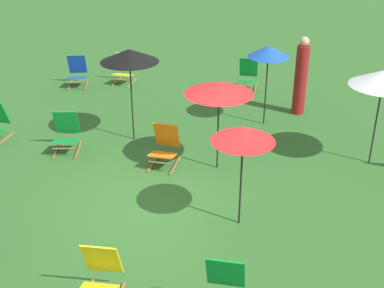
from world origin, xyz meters
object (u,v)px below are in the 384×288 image
(deckchair_3, at_px, (66,133))
(deckchair_4, at_px, (248,75))
(deckchair_2, at_px, (77,72))
(umbrella_4, at_px, (243,134))
(deckchair_9, at_px, (100,278))
(deckchair_5, at_px, (124,70))
(umbrella_3, at_px, (219,88))
(umbrella_1, at_px, (384,78))
(umbrella_2, at_px, (268,52))
(umbrella_0, at_px, (129,56))
(person_1, at_px, (301,78))
(deckchair_0, at_px, (165,147))

(deckchair_3, bearing_deg, deckchair_4, 39.68)
(deckchair_2, height_order, umbrella_4, umbrella_4)
(deckchair_4, distance_m, deckchair_9, 8.41)
(deckchair_5, distance_m, umbrella_3, 5.56)
(umbrella_3, bearing_deg, umbrella_1, 13.75)
(umbrella_2, xyz_separation_m, umbrella_4, (-0.20, -4.02, -0.12))
(umbrella_1, distance_m, umbrella_4, 3.41)
(deckchair_2, height_order, umbrella_3, umbrella_3)
(umbrella_0, height_order, umbrella_4, umbrella_0)
(person_1, bearing_deg, umbrella_0, 66.52)
(deckchair_5, height_order, umbrella_4, umbrella_4)
(deckchair_5, distance_m, deckchair_9, 8.49)
(deckchair_0, bearing_deg, umbrella_2, 55.09)
(umbrella_0, bearing_deg, umbrella_1, -2.64)
(umbrella_2, bearing_deg, deckchair_2, 161.50)
(deckchair_4, xyz_separation_m, umbrella_3, (-0.23, -4.50, 1.24))
(deckchair_4, distance_m, umbrella_4, 6.39)
(deckchair_2, distance_m, person_1, 6.02)
(deckchair_9, relative_size, umbrella_4, 0.49)
(umbrella_3, relative_size, umbrella_4, 1.01)
(umbrella_3, height_order, umbrella_4, umbrella_3)
(deckchair_0, bearing_deg, umbrella_0, 136.78)
(umbrella_4, height_order, person_1, person_1)
(umbrella_1, bearing_deg, umbrella_3, -166.25)
(deckchair_4, relative_size, person_1, 0.45)
(deckchair_5, bearing_deg, deckchair_0, -59.71)
(deckchair_2, xyz_separation_m, person_1, (5.92, -0.95, 0.52))
(deckchair_5, bearing_deg, person_1, -11.90)
(deckchair_4, height_order, deckchair_9, same)
(umbrella_4, bearing_deg, deckchair_5, 121.25)
(deckchair_2, height_order, deckchair_5, same)
(deckchair_5, bearing_deg, deckchair_9, -70.89)
(deckchair_4, xyz_separation_m, umbrella_1, (2.69, -3.78, 1.37))
(deckchair_4, bearing_deg, umbrella_3, -92.33)
(umbrella_0, xyz_separation_m, umbrella_4, (2.51, -2.71, -0.27))
(deckchair_0, height_order, person_1, person_1)
(deckchair_9, bearing_deg, umbrella_2, 71.46)
(deckchair_4, bearing_deg, deckchair_3, -127.53)
(deckchair_3, xyz_separation_m, deckchair_4, (3.37, 4.28, 0.00))
(deckchair_5, relative_size, deckchair_9, 1.00)
(deckchair_3, distance_m, umbrella_2, 4.61)
(deckchair_4, bearing_deg, umbrella_0, -120.60)
(deckchair_9, height_order, person_1, person_1)
(deckchair_3, relative_size, deckchair_4, 1.01)
(umbrella_0, distance_m, umbrella_4, 3.70)
(umbrella_2, bearing_deg, person_1, 44.95)
(umbrella_3, bearing_deg, deckchair_3, 176.04)
(umbrella_4, bearing_deg, deckchair_9, -128.10)
(deckchair_0, xyz_separation_m, umbrella_0, (-0.91, 0.96, 1.47))
(deckchair_9, xyz_separation_m, umbrella_3, (1.02, 3.81, 1.24))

